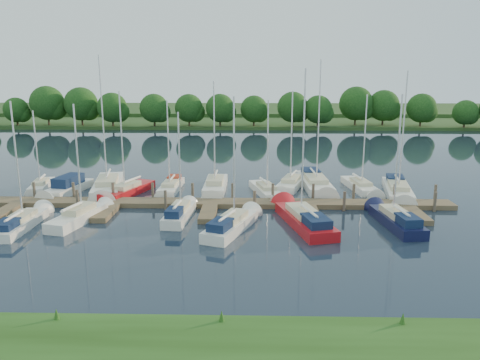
{
  "coord_description": "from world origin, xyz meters",
  "views": [
    {
      "loc": [
        3.35,
        -29.59,
        10.89
      ],
      "look_at": [
        2.4,
        8.0,
        2.2
      ],
      "focal_mm": 35.0,
      "sensor_mm": 36.0,
      "label": 1
    }
  ],
  "objects_px": {
    "sailboat_n_0": "(41,187)",
    "sailboat_s_2": "(180,214)",
    "motorboat": "(67,189)",
    "sailboat_n_5": "(215,188)",
    "dock": "(211,205)"
  },
  "relations": [
    {
      "from": "sailboat_n_0",
      "to": "motorboat",
      "type": "xyz_separation_m",
      "value": [
        3.01,
        -1.16,
        0.12
      ]
    },
    {
      "from": "dock",
      "to": "sailboat_s_2",
      "type": "bearing_deg",
      "value": -124.83
    },
    {
      "from": "sailboat_s_2",
      "to": "motorboat",
      "type": "bearing_deg",
      "value": 151.55
    },
    {
      "from": "motorboat",
      "to": "sailboat_n_5",
      "type": "xyz_separation_m",
      "value": [
        13.58,
        1.21,
        -0.1
      ]
    },
    {
      "from": "sailboat_n_0",
      "to": "sailboat_n_5",
      "type": "distance_m",
      "value": 16.59
    },
    {
      "from": "sailboat_n_0",
      "to": "sailboat_s_2",
      "type": "distance_m",
      "value": 16.94
    },
    {
      "from": "motorboat",
      "to": "sailboat_s_2",
      "type": "bearing_deg",
      "value": 158.18
    },
    {
      "from": "dock",
      "to": "sailboat_s_2",
      "type": "relative_size",
      "value": 4.72
    },
    {
      "from": "dock",
      "to": "sailboat_n_0",
      "type": "relative_size",
      "value": 5.12
    },
    {
      "from": "dock",
      "to": "sailboat_n_5",
      "type": "relative_size",
      "value": 3.78
    },
    {
      "from": "sailboat_n_0",
      "to": "motorboat",
      "type": "bearing_deg",
      "value": 148.1
    },
    {
      "from": "sailboat_n_5",
      "to": "dock",
      "type": "bearing_deg",
      "value": 90.52
    },
    {
      "from": "sailboat_n_0",
      "to": "sailboat_s_2",
      "type": "height_order",
      "value": "sailboat_s_2"
    },
    {
      "from": "motorboat",
      "to": "sailboat_s_2",
      "type": "distance_m",
      "value": 13.78
    },
    {
      "from": "dock",
      "to": "motorboat",
      "type": "distance_m",
      "value": 14.37
    }
  ]
}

